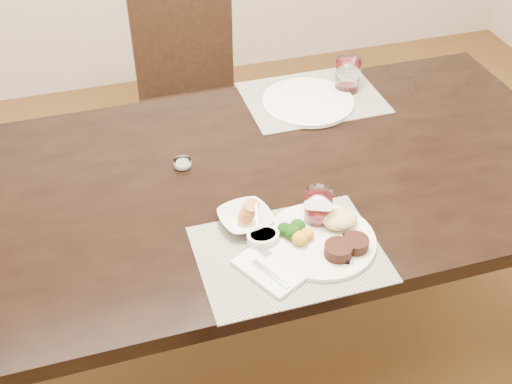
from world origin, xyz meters
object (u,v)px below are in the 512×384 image
object	(u,v)px
steak_knife	(341,242)
cracker_bowl	(245,218)
wine_glass_near	(318,209)
chair_far	(191,92)
dinner_plate	(326,237)
far_plate	(308,102)

from	to	relation	value
steak_knife	cracker_bowl	bearing A→B (deg)	170.79
cracker_bowl	wine_glass_near	bearing A→B (deg)	-15.22
wine_glass_near	chair_far	bearing A→B (deg)	94.67
cracker_bowl	wine_glass_near	distance (m)	0.19
steak_knife	dinner_plate	bearing A→B (deg)	177.15
dinner_plate	far_plate	size ratio (longest dim) A/B	0.92
dinner_plate	far_plate	distance (m)	0.67
wine_glass_near	steak_knife	bearing A→B (deg)	-73.16
steak_knife	cracker_bowl	size ratio (longest dim) A/B	1.64
wine_glass_near	far_plate	bearing A→B (deg)	71.81
dinner_plate	far_plate	xyz separation A→B (m)	(0.19, 0.64, -0.01)
steak_knife	far_plate	size ratio (longest dim) A/B	0.82
chair_far	far_plate	world-z (taller)	chair_far
chair_far	cracker_bowl	world-z (taller)	chair_far
chair_far	wine_glass_near	distance (m)	1.22
steak_knife	wine_glass_near	world-z (taller)	wine_glass_near
steak_knife	cracker_bowl	distance (m)	0.26
dinner_plate	cracker_bowl	xyz separation A→B (m)	(-0.18, 0.13, 0.00)
chair_far	dinner_plate	bearing A→B (deg)	-85.89
chair_far	steak_knife	xyz separation A→B (m)	(0.13, -1.28, 0.26)
steak_knife	far_plate	world-z (taller)	same
chair_far	dinner_plate	size ratio (longest dim) A/B	3.16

